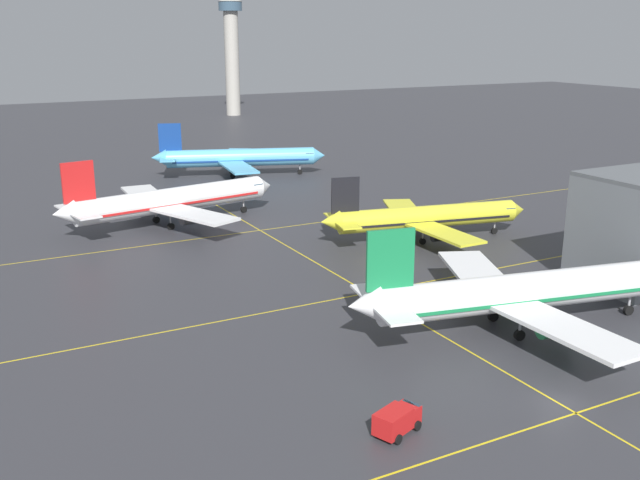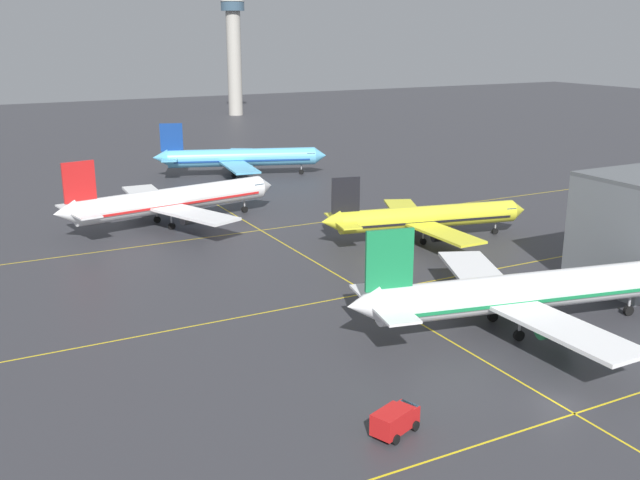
# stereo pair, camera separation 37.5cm
# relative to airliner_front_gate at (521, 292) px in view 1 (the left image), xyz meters

# --- Properties ---
(ground_plane) EXTENTS (600.00, 600.00, 0.00)m
(ground_plane) POSITION_rel_airliner_front_gate_xyz_m (-8.09, -13.48, -4.05)
(ground_plane) COLOR #333338
(airliner_front_gate) EXTENTS (37.97, 32.26, 11.86)m
(airliner_front_gate) POSITION_rel_airliner_front_gate_xyz_m (0.00, 0.00, 0.00)
(airliner_front_gate) COLOR white
(airliner_front_gate) RESTS_ON ground
(airliner_second_row) EXTENTS (32.39, 27.51, 10.13)m
(airliner_second_row) POSITION_rel_airliner_front_gate_xyz_m (11.33, 32.18, -0.59)
(airliner_second_row) COLOR yellow
(airliner_second_row) RESTS_ON ground
(airliner_third_row) EXTENTS (37.78, 32.20, 11.77)m
(airliner_third_row) POSITION_rel_airliner_front_gate_xyz_m (-19.21, 58.26, -0.03)
(airliner_third_row) COLOR white
(airliner_third_row) RESTS_ON ground
(airliner_far_left_stand) EXTENTS (35.88, 30.72, 11.49)m
(airliner_far_left_stand) POSITION_rel_airliner_front_gate_xyz_m (5.71, 91.51, -0.13)
(airliner_far_left_stand) COLOR #5BB7E5
(airliner_far_left_stand) RESTS_ON ground
(taxiway_markings) EXTENTS (144.53, 105.68, 0.01)m
(taxiway_markings) POSITION_rel_airliner_front_gate_xyz_m (-8.09, 16.54, -4.05)
(taxiway_markings) COLOR yellow
(taxiway_markings) RESTS_ON ground
(service_truck_catering) EXTENTS (4.49, 3.27, 2.10)m
(service_truck_catering) POSITION_rel_airliner_front_gate_xyz_m (-22.62, -11.18, -2.87)
(service_truck_catering) COLOR red
(service_truck_catering) RESTS_ON ground
(control_tower) EXTENTS (8.82, 8.82, 41.90)m
(control_tower) POSITION_rel_airliner_front_gate_xyz_m (48.63, 203.14, 20.04)
(control_tower) COLOR #ADA89E
(control_tower) RESTS_ON ground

